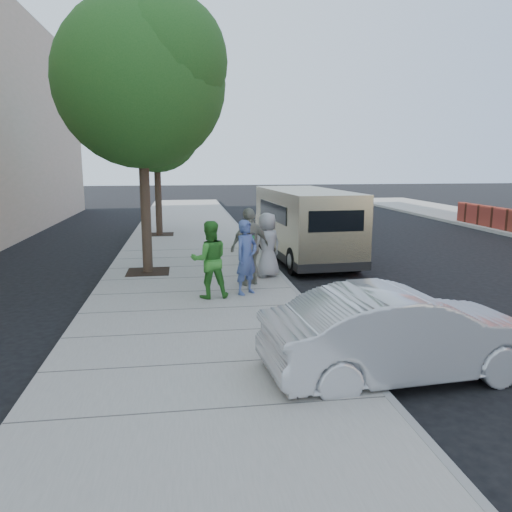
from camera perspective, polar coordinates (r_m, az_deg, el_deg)
name	(u,v)px	position (r m, az deg, el deg)	size (l,w,h in m)	color
ground	(236,295)	(12.44, -2.26, -4.52)	(120.00, 120.00, 0.00)	black
sidewalk	(196,294)	(12.36, -6.89, -4.34)	(5.00, 60.00, 0.15)	gray
curb_face	(293,290)	(12.65, 4.25, -3.94)	(0.12, 60.00, 0.16)	gray
tree_near	(142,75)	(14.55, -12.91, 19.47)	(4.62, 4.60, 7.53)	black
tree_far	(157,123)	(22.02, -11.28, 14.73)	(3.92, 3.80, 6.49)	black
parking_meter	(249,249)	(12.17, -0.86, 0.81)	(0.31, 0.20, 1.42)	gray
van	(304,223)	(16.80, 5.53, 3.77)	(2.46, 6.46, 2.36)	tan
sedan	(403,334)	(7.98, 16.43, -8.50)	(1.49, 4.27, 1.41)	#B7BABF
person_officer	(246,257)	(11.83, -1.10, -0.15)	(0.65, 0.43, 1.78)	#465994
person_green_shirt	(210,260)	(11.54, -5.33, -0.41)	(0.87, 0.68, 1.80)	#35892D
person_gray_shirt	(267,245)	(13.60, 1.30, 1.26)	(0.86, 0.56, 1.77)	#97989A
person_striped_polo	(250,247)	(12.71, -0.70, 1.08)	(1.16, 0.48, 1.98)	gray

